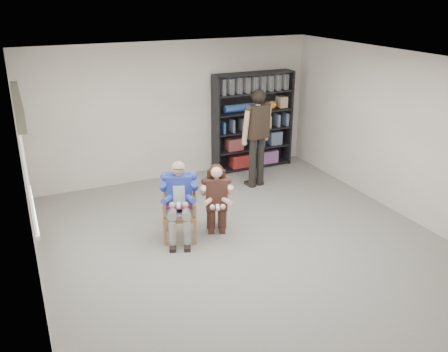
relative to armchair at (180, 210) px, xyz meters
name	(u,v)px	position (x,y,z in m)	size (l,w,h in m)	color
room_shell	(254,165)	(0.85, -0.84, 0.90)	(6.00, 7.00, 2.80)	beige
floor	(252,251)	(0.85, -0.84, -0.50)	(6.00, 7.00, 0.01)	slate
window_left	(25,157)	(-2.10, 0.16, 1.13)	(0.16, 2.00, 1.75)	white
armchair	(180,210)	(0.00, 0.00, 0.00)	(0.58, 0.56, 1.00)	#986D40
seated_man	(179,201)	(0.00, 0.00, 0.15)	(0.56, 0.78, 1.30)	#233199
kneeling_woman	(217,201)	(0.58, -0.12, 0.10)	(0.50, 0.80, 1.19)	#3D231C
bookshelf	(253,121)	(2.55, 2.44, 0.55)	(1.80, 0.38, 2.10)	black
standing_man	(257,140)	(2.12, 1.43, 0.48)	(0.60, 0.33, 1.95)	black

